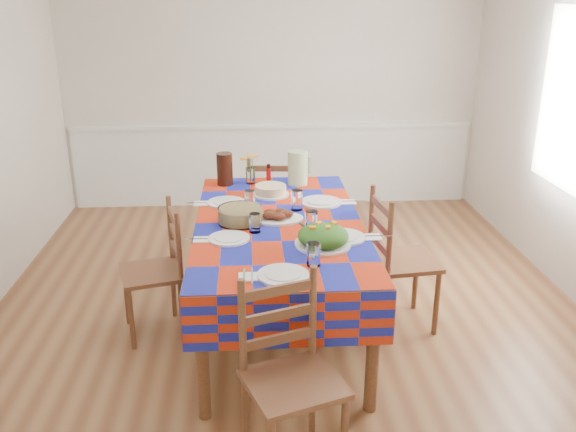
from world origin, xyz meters
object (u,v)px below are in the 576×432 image
Objects in this scene: green_pitcher at (298,168)px; chair_near at (290,378)px; meat_platter at (277,216)px; tea_pitcher at (225,169)px; dining_table at (279,234)px; chair_right at (398,261)px; chair_far at (271,206)px; chair_left at (157,271)px.

green_pitcher is 0.27× the size of chair_near.
meat_platter is 0.94m from tea_pitcher.
dining_table is 7.69× the size of green_pitcher.
green_pitcher is 1.16m from chair_right.
green_pitcher is 0.72m from chair_far.
green_pitcher is (0.20, 0.85, 0.23)m from dining_table.
chair_left is at bearing 102.06° from chair_near.
chair_left is at bearing -141.27° from green_pitcher.
dining_table is 2.23× the size of chair_far.
chair_far is 1.00× the size of chair_left.
green_pitcher reaches higher than chair_right.
green_pitcher is 0.29× the size of chair_far.
tea_pitcher reaches higher than chair_right.
tea_pitcher is at bearing 54.55° from chair_far.
chair_near is at bearing -90.67° from dining_table.
chair_near is 1.58m from chair_right.
tea_pitcher reaches higher than chair_near.
dining_table is 5.91× the size of meat_platter.
tea_pitcher is (-0.59, 0.03, -0.01)m from green_pitcher.
chair_right reaches higher than chair_far.
chair_near is at bearing 140.13° from chair_right.
dining_table is at bearing -103.11° from green_pitcher.
chair_right is at bearing 74.05° from chair_left.
tea_pitcher is at bearing 177.12° from green_pitcher.
green_pitcher reaches higher than dining_table.
chair_far is (0.39, 0.45, -0.48)m from tea_pitcher.
dining_table is at bearing 73.85° from chair_left.
tea_pitcher reaches higher than chair_left.
meat_platter is 1.38× the size of tea_pitcher.
chair_left is (-0.84, -0.01, -0.38)m from meat_platter.
green_pitcher reaches higher than meat_platter.
chair_near is 0.99× the size of chair_right.
chair_near is (-0.21, -2.18, -0.46)m from green_pitcher.
tea_pitcher is 0.27× the size of chair_far.
meat_platter is 0.92m from chair_right.
chair_right is at bearing -0.39° from dining_table.
green_pitcher is 0.29× the size of chair_left.
chair_far is at bearing 25.30° from chair_right.
chair_left reaches higher than meat_platter.
chair_left is at bearing 179.22° from dining_table.
dining_table is 8.16× the size of tea_pitcher.
dining_table is at bearing 82.62° from chair_right.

